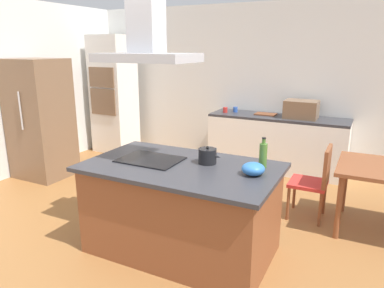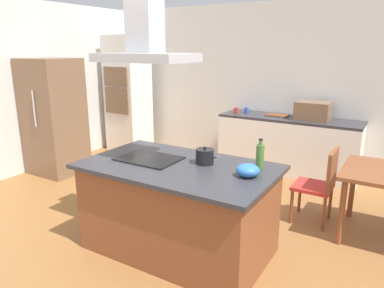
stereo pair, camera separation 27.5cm
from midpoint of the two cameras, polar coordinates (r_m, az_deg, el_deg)
name	(u,v)px [view 1 (the left image)]	position (r m, az deg, el deg)	size (l,w,h in m)	color
ground	(233,196)	(5.00, 5.02, -8.26)	(16.00, 16.00, 0.00)	#936033
wall_back	(272,85)	(6.28, 11.35, 9.12)	(7.20, 0.10, 2.70)	white
wall_left	(19,88)	(6.39, -27.01, 7.87)	(0.10, 8.80, 2.70)	white
kitchen_island	(181,208)	(3.58, -3.94, -10.19)	(1.84, 1.09, 0.90)	brown
cooktop	(150,159)	(3.59, -8.83, -2.48)	(0.60, 0.44, 0.01)	black
tea_kettle	(208,156)	(3.43, 0.20, -1.95)	(0.23, 0.17, 0.17)	black
olive_oil_bottle	(263,155)	(3.34, 8.95, -1.76)	(0.07, 0.07, 0.29)	#47722D
mixing_bowl	(253,169)	(3.15, 7.26, -3.97)	(0.20, 0.20, 0.11)	#2D6BB7
back_counter	(276,143)	(6.03, 12.03, 0.13)	(2.20, 0.62, 0.90)	white
countertop_microwave	(301,109)	(5.83, 15.72, 5.32)	(0.50, 0.38, 0.28)	brown
coffee_mug_red	(225,110)	(6.14, 4.04, 5.44)	(0.08, 0.08, 0.09)	red
coffee_mug_blue	(235,110)	(6.19, 5.65, 5.48)	(0.08, 0.08, 0.09)	#2D56B2
cutting_board	(266,114)	(6.03, 10.37, 4.70)	(0.34, 0.24, 0.02)	brown
wall_oven_stack	(114,94)	(7.14, -13.42, 7.70)	(0.70, 0.66, 2.20)	white
refrigerator	(40,119)	(6.05, -24.20, 3.64)	(0.80, 0.73, 1.82)	brown
chair_at_left_end	(316,178)	(4.38, 17.48, -5.22)	(0.42, 0.42, 0.89)	red
range_hood	(146,34)	(3.43, -9.68, 16.95)	(0.90, 0.55, 0.78)	#ADADB2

